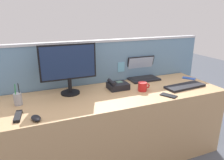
{
  "coord_description": "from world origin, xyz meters",
  "views": [
    {
      "loc": [
        -0.72,
        -1.7,
        1.43
      ],
      "look_at": [
        0.0,
        0.05,
        0.82
      ],
      "focal_mm": 33.53,
      "sensor_mm": 36.0,
      "label": 1
    }
  ],
  "objects": [
    {
      "name": "laptop",
      "position": [
        0.48,
        0.32,
        0.77
      ],
      "size": [
        0.34,
        0.23,
        0.26
      ],
      "color": "black",
      "rests_on": "desk"
    },
    {
      "name": "cell_phone_blue_case",
      "position": [
        0.99,
        0.1,
        0.71
      ],
      "size": [
        0.14,
        0.15,
        0.01
      ],
      "primitive_type": "cube",
      "rotation": [
        0.0,
        0.0,
        0.68
      ],
      "color": "blue",
      "rests_on": "desk"
    },
    {
      "name": "coffee_mug",
      "position": [
        0.29,
        -0.04,
        0.74
      ],
      "size": [
        0.12,
        0.09,
        0.09
      ],
      "color": "red",
      "rests_on": "desk"
    },
    {
      "name": "keyboard_main",
      "position": [
        0.74,
        -0.11,
        0.71
      ],
      "size": [
        0.44,
        0.19,
        0.02
      ],
      "primitive_type": "cube",
      "rotation": [
        0.0,
        0.0,
        0.08
      ],
      "color": "black",
      "rests_on": "desk"
    },
    {
      "name": "computer_mouse_right_hand",
      "position": [
        -0.71,
        -0.26,
        0.72
      ],
      "size": [
        0.09,
        0.11,
        0.03
      ],
      "primitive_type": "ellipsoid",
      "rotation": [
        0.0,
        0.0,
        0.32
      ],
      "color": "black",
      "rests_on": "desk"
    },
    {
      "name": "desk",
      "position": [
        0.0,
        0.0,
        0.35
      ],
      "size": [
        2.15,
        0.69,
        0.7
      ],
      "primitive_type": "cube",
      "color": "tan",
      "rests_on": "ground_plane"
    },
    {
      "name": "desk_phone",
      "position": [
        0.08,
        0.11,
        0.74
      ],
      "size": [
        0.2,
        0.16,
        0.1
      ],
      "color": "black",
      "rests_on": "desk"
    },
    {
      "name": "cell_phone_black_slab",
      "position": [
        0.44,
        -0.25,
        0.71
      ],
      "size": [
        0.13,
        0.16,
        0.01
      ],
      "primitive_type": "cube",
      "rotation": [
        0.0,
        0.0,
        0.52
      ],
      "color": "black",
      "rests_on": "desk"
    },
    {
      "name": "desktop_monitor",
      "position": [
        -0.38,
        0.17,
        0.98
      ],
      "size": [
        0.52,
        0.18,
        0.47
      ],
      "color": "black",
      "rests_on": "desk"
    },
    {
      "name": "tv_remote",
      "position": [
        -0.83,
        -0.17,
        0.71
      ],
      "size": [
        0.06,
        0.17,
        0.02
      ],
      "primitive_type": "cube",
      "rotation": [
        0.0,
        0.0,
        -0.11
      ],
      "color": "black",
      "rests_on": "desk"
    },
    {
      "name": "ground_plane",
      "position": [
        0.0,
        0.0,
        0.0
      ],
      "size": [
        10.0,
        10.0,
        0.0
      ],
      "primitive_type": "plane",
      "color": "#4C515B"
    },
    {
      "name": "pen_cup",
      "position": [
        -0.83,
        0.07,
        0.75
      ],
      "size": [
        0.07,
        0.07,
        0.18
      ],
      "color": "#99999E",
      "rests_on": "desk"
    },
    {
      "name": "cubicle_divider",
      "position": [
        -0.0,
        0.38,
        0.58
      ],
      "size": [
        2.49,
        0.07,
        1.16
      ],
      "color": "#6084A3",
      "rests_on": "ground_plane"
    }
  ]
}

